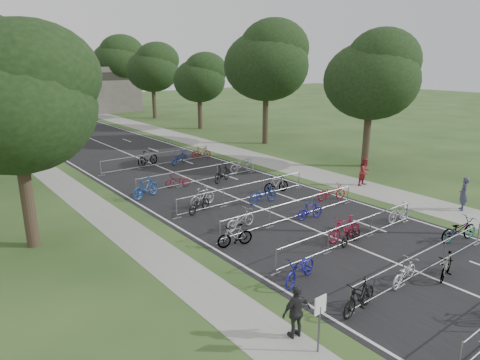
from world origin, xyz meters
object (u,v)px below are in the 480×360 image
object	(u,v)px
pedestrian_b	(365,172)
pedestrian_c	(296,312)
pedestrian_a	(463,194)
overpass_bridge	(32,92)
park_sign	(320,314)

from	to	relation	value
pedestrian_b	pedestrian_c	distance (m)	17.62
pedestrian_b	pedestrian_a	bearing A→B (deg)	-89.95
pedestrian_a	pedestrian_c	xyz separation A→B (m)	(-15.50, -2.36, -0.10)
overpass_bridge	pedestrian_a	world-z (taller)	overpass_bridge
overpass_bridge	pedestrian_b	size ratio (longest dim) A/B	16.62
pedestrian_a	overpass_bridge	bearing A→B (deg)	-116.51
park_sign	overpass_bridge	bearing A→B (deg)	83.74
pedestrian_b	pedestrian_c	bearing A→B (deg)	-152.10
pedestrian_a	pedestrian_b	bearing A→B (deg)	-122.88
park_sign	pedestrian_b	bearing A→B (deg)	32.41
overpass_bridge	pedestrian_c	bearing A→B (deg)	-96.35
pedestrian_c	pedestrian_a	bearing A→B (deg)	-163.24
park_sign	pedestrian_a	xyz separation A→B (m)	(15.50, 3.28, -0.31)
park_sign	pedestrian_c	world-z (taller)	park_sign
overpass_bridge	pedestrian_b	bearing A→B (deg)	-80.80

